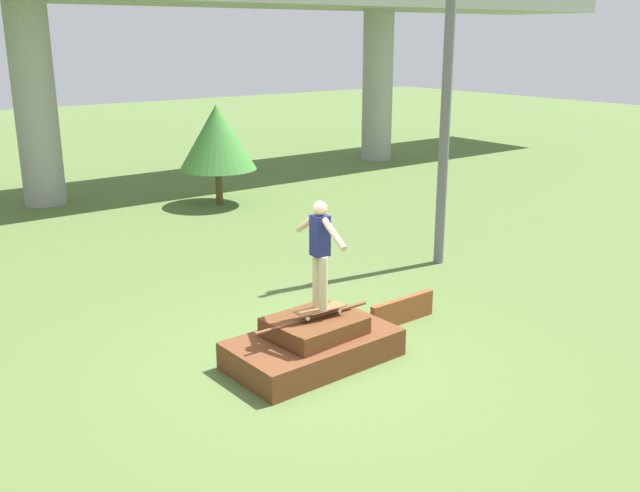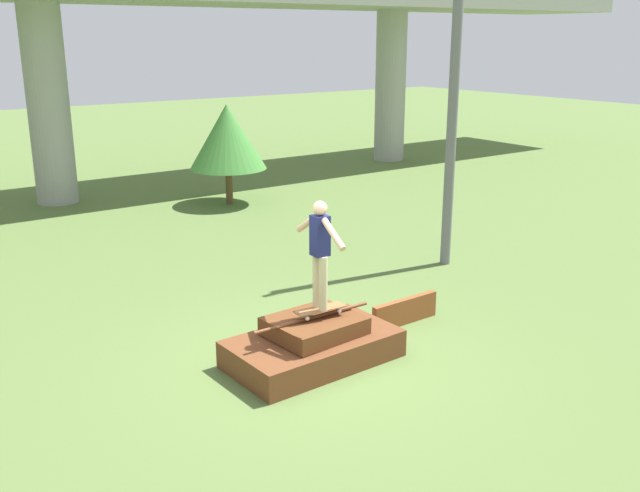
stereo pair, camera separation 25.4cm
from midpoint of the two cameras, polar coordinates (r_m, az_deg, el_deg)
The scene contains 8 objects.
ground_plane at distance 10.33m, azimuth 0.15°, elevation -9.22°, with size 80.00×80.00×0.00m, color #567038.
scrap_pile at distance 10.22m, azimuth 0.18°, elevation -7.85°, with size 2.43×1.43×0.70m.
scrap_plank_loose at distance 11.62m, azimuth 7.43°, elevation -5.21°, with size 1.31×0.14×0.42m.
skateboard at distance 10.07m, azimuth 0.73°, elevation -5.08°, with size 0.77×0.28×0.09m.
skater at distance 9.77m, azimuth 0.75°, elevation -0.13°, with size 0.23×1.20×1.55m.
highway_overpass at distance 20.67m, azimuth -21.32°, elevation 17.49°, with size 44.00×4.29×5.94m.
utility_pole at distance 14.15m, azimuth 11.18°, elevation 12.23°, with size 1.30×0.20×6.74m.
tree_behind_left at distance 19.53m, azimuth -7.05°, elevation 8.65°, with size 2.08×2.08×2.72m.
Camera 2 is at (-5.32, -7.63, 4.50)m, focal length 40.00 mm.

